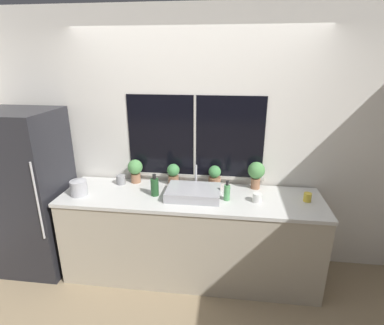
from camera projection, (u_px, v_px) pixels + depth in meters
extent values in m
plane|color=#937F60|center=(186.00, 294.00, 2.95)|extent=(14.00, 14.00, 0.00)
cube|color=silver|center=(195.00, 142.00, 3.20)|extent=(8.00, 0.06, 2.70)
cube|color=black|center=(195.00, 137.00, 3.14)|extent=(1.43, 0.01, 0.86)
cube|color=#BCB7AD|center=(195.00, 137.00, 3.13)|extent=(0.02, 0.01, 0.86)
cube|color=#BCB7AD|center=(195.00, 176.00, 3.28)|extent=(1.49, 0.04, 0.03)
cube|color=silver|center=(33.00, 122.00, 4.19)|extent=(0.06, 7.00, 2.70)
cube|color=#B2A893|center=(190.00, 237.00, 3.12)|extent=(2.56, 0.67, 0.88)
cube|color=silver|center=(190.00, 197.00, 2.97)|extent=(2.59, 0.70, 0.03)
cube|color=#232328|center=(28.00, 192.00, 3.15)|extent=(0.75, 0.67, 1.73)
cylinder|color=silver|center=(38.00, 202.00, 2.76)|extent=(0.02, 0.02, 0.78)
cube|color=#ADADB2|center=(193.00, 192.00, 2.93)|extent=(0.52, 0.36, 0.09)
cylinder|color=#B7B7BC|center=(196.00, 187.00, 3.14)|extent=(0.04, 0.04, 0.03)
cylinder|color=#B7B7BC|center=(196.00, 175.00, 3.09)|extent=(0.02, 0.02, 0.22)
cylinder|color=#9E6B4C|center=(136.00, 178.00, 3.27)|extent=(0.10, 0.10, 0.10)
sphere|color=#569951|center=(135.00, 167.00, 3.23)|extent=(0.16, 0.16, 0.16)
cylinder|color=#9E6B4C|center=(174.00, 180.00, 3.22)|extent=(0.11, 0.11, 0.09)
sphere|color=#478E4C|center=(173.00, 170.00, 3.18)|extent=(0.13, 0.13, 0.13)
cylinder|color=#9E6B4C|center=(214.00, 182.00, 3.17)|extent=(0.13, 0.13, 0.10)
sphere|color=#478E4C|center=(215.00, 172.00, 3.13)|extent=(0.13, 0.13, 0.13)
cylinder|color=#9E6B4C|center=(255.00, 183.00, 3.12)|extent=(0.09, 0.09, 0.11)
sphere|color=#569951|center=(256.00, 170.00, 3.07)|extent=(0.17, 0.17, 0.17)
cylinder|color=#519E5B|center=(227.00, 193.00, 2.85)|extent=(0.06, 0.06, 0.15)
cylinder|color=black|center=(227.00, 183.00, 2.82)|extent=(0.03, 0.03, 0.04)
cylinder|color=#235128|center=(155.00, 187.00, 2.95)|extent=(0.08, 0.08, 0.17)
cylinder|color=black|center=(154.00, 177.00, 2.91)|extent=(0.04, 0.04, 0.05)
cylinder|color=white|center=(257.00, 198.00, 2.83)|extent=(0.09, 0.09, 0.09)
cylinder|color=gold|center=(307.00, 197.00, 2.84)|extent=(0.07, 0.07, 0.08)
cylinder|color=gray|center=(121.00, 180.00, 3.23)|extent=(0.10, 0.10, 0.10)
cylinder|color=#B2B2B7|center=(79.00, 188.00, 2.96)|extent=(0.16, 0.16, 0.15)
cone|color=#B2B2B7|center=(78.00, 180.00, 2.93)|extent=(0.14, 0.14, 0.02)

